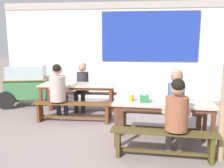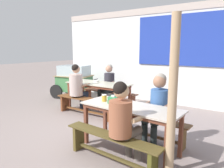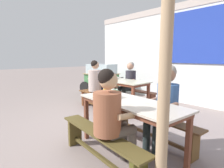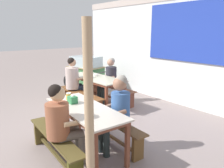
{
  "view_description": "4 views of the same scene",
  "coord_description": "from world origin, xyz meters",
  "px_view_note": "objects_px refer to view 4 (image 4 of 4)",
  "views": [
    {
      "loc": [
        0.65,
        -4.47,
        1.8
      ],
      "look_at": [
        0.1,
        0.67,
        0.87
      ],
      "focal_mm": 37.64,
      "sensor_mm": 36.0,
      "label": 1
    },
    {
      "loc": [
        2.77,
        -3.41,
        1.72
      ],
      "look_at": [
        0.3,
        0.16,
        0.98
      ],
      "focal_mm": 33.44,
      "sensor_mm": 36.0,
      "label": 2
    },
    {
      "loc": [
        2.86,
        -2.34,
        1.41
      ],
      "look_at": [
        0.0,
        0.17,
        0.83
      ],
      "focal_mm": 29.06,
      "sensor_mm": 36.0,
      "label": 3
    },
    {
      "loc": [
        4.05,
        -2.25,
        1.99
      ],
      "look_at": [
        0.42,
        0.65,
        0.87
      ],
      "focal_mm": 35.49,
      "sensor_mm": 36.0,
      "label": 4
    }
  ],
  "objects_px": {
    "bench_far_front": "(80,98)",
    "soup_bowl": "(96,75)",
    "food_cart": "(86,70)",
    "person_near_front": "(62,120)",
    "bench_near_front": "(55,144)",
    "bench_far_back": "(111,91)",
    "person_left_back_turned": "(74,79)",
    "dining_table_near": "(85,112)",
    "wooden_support_post": "(89,111)",
    "person_right_near_table": "(117,108)",
    "person_center_facing": "(109,77)",
    "tissue_box": "(73,100)",
    "dining_table_far": "(96,80)",
    "condiment_jar": "(69,96)",
    "bench_near_back": "(111,127)"
  },
  "relations": [
    {
      "from": "person_right_near_table",
      "to": "person_center_facing",
      "type": "bearing_deg",
      "value": 144.98
    },
    {
      "from": "person_center_facing",
      "to": "person_left_back_turned",
      "type": "height_order",
      "value": "person_left_back_turned"
    },
    {
      "from": "food_cart",
      "to": "tissue_box",
      "type": "bearing_deg",
      "value": -35.33
    },
    {
      "from": "bench_far_front",
      "to": "condiment_jar",
      "type": "height_order",
      "value": "condiment_jar"
    },
    {
      "from": "tissue_box",
      "to": "wooden_support_post",
      "type": "height_order",
      "value": "wooden_support_post"
    },
    {
      "from": "bench_near_front",
      "to": "condiment_jar",
      "type": "bearing_deg",
      "value": 133.99
    },
    {
      "from": "bench_near_back",
      "to": "person_right_near_table",
      "type": "distance_m",
      "value": 0.53
    },
    {
      "from": "person_right_near_table",
      "to": "soup_bowl",
      "type": "xyz_separation_m",
      "value": [
        -2.32,
        1.17,
        0.06
      ]
    },
    {
      "from": "person_left_back_turned",
      "to": "wooden_support_post",
      "type": "distance_m",
      "value": 3.42
    },
    {
      "from": "tissue_box",
      "to": "person_right_near_table",
      "type": "bearing_deg",
      "value": 38.36
    },
    {
      "from": "bench_far_back",
      "to": "bench_near_front",
      "type": "xyz_separation_m",
      "value": [
        1.87,
        -2.59,
        0.0
      ]
    },
    {
      "from": "person_center_facing",
      "to": "tissue_box",
      "type": "bearing_deg",
      "value": -52.16
    },
    {
      "from": "bench_far_front",
      "to": "person_right_near_table",
      "type": "height_order",
      "value": "person_right_near_table"
    },
    {
      "from": "bench_near_back",
      "to": "soup_bowl",
      "type": "bearing_deg",
      "value": 151.98
    },
    {
      "from": "tissue_box",
      "to": "condiment_jar",
      "type": "distance_m",
      "value": 0.23
    },
    {
      "from": "food_cart",
      "to": "tissue_box",
      "type": "relative_size",
      "value": 10.82
    },
    {
      "from": "bench_far_back",
      "to": "person_left_back_turned",
      "type": "xyz_separation_m",
      "value": [
        -0.31,
        -1.02,
        0.45
      ]
    },
    {
      "from": "person_right_near_table",
      "to": "wooden_support_post",
      "type": "relative_size",
      "value": 0.61
    },
    {
      "from": "dining_table_far",
      "to": "tissue_box",
      "type": "distance_m",
      "value": 2.22
    },
    {
      "from": "dining_table_near",
      "to": "person_left_back_turned",
      "type": "height_order",
      "value": "person_left_back_turned"
    },
    {
      "from": "dining_table_near",
      "to": "person_center_facing",
      "type": "bearing_deg",
      "value": 133.68
    },
    {
      "from": "bench_far_back",
      "to": "soup_bowl",
      "type": "distance_m",
      "value": 0.68
    },
    {
      "from": "person_left_back_turned",
      "to": "food_cart",
      "type": "bearing_deg",
      "value": 137.93
    },
    {
      "from": "dining_table_near",
      "to": "person_center_facing",
      "type": "xyz_separation_m",
      "value": [
        -1.89,
        1.98,
        0.01
      ]
    },
    {
      "from": "person_center_facing",
      "to": "dining_table_near",
      "type": "bearing_deg",
      "value": -46.32
    },
    {
      "from": "bench_near_back",
      "to": "person_left_back_turned",
      "type": "bearing_deg",
      "value": 167.14
    },
    {
      "from": "bench_far_front",
      "to": "condiment_jar",
      "type": "bearing_deg",
      "value": -36.65
    },
    {
      "from": "bench_far_front",
      "to": "condiment_jar",
      "type": "xyz_separation_m",
      "value": [
        1.33,
        -0.99,
        0.54
      ]
    },
    {
      "from": "person_center_facing",
      "to": "soup_bowl",
      "type": "bearing_deg",
      "value": -109.77
    },
    {
      "from": "soup_bowl",
      "to": "dining_table_near",
      "type": "bearing_deg",
      "value": -38.73
    },
    {
      "from": "tissue_box",
      "to": "wooden_support_post",
      "type": "bearing_deg",
      "value": -19.51
    },
    {
      "from": "bench_far_front",
      "to": "food_cart",
      "type": "distance_m",
      "value": 2.13
    },
    {
      "from": "food_cart",
      "to": "person_left_back_turned",
      "type": "relative_size",
      "value": 1.24
    },
    {
      "from": "dining_table_near",
      "to": "bench_near_front",
      "type": "relative_size",
      "value": 1.05
    },
    {
      "from": "soup_bowl",
      "to": "person_center_facing",
      "type": "bearing_deg",
      "value": 70.23
    },
    {
      "from": "person_near_front",
      "to": "bench_near_front",
      "type": "bearing_deg",
      "value": -164.84
    },
    {
      "from": "bench_far_front",
      "to": "food_cart",
      "type": "relative_size",
      "value": 1.11
    },
    {
      "from": "dining_table_far",
      "to": "dining_table_near",
      "type": "bearing_deg",
      "value": -38.93
    },
    {
      "from": "person_near_front",
      "to": "person_center_facing",
      "type": "bearing_deg",
      "value": 129.71
    },
    {
      "from": "bench_far_back",
      "to": "bench_far_front",
      "type": "bearing_deg",
      "value": -88.66
    },
    {
      "from": "bench_far_back",
      "to": "bench_near_front",
      "type": "relative_size",
      "value": 1.12
    },
    {
      "from": "person_right_near_table",
      "to": "dining_table_near",
      "type": "bearing_deg",
      "value": -123.19
    },
    {
      "from": "bench_far_back",
      "to": "tissue_box",
      "type": "bearing_deg",
      "value": -52.99
    },
    {
      "from": "person_left_back_turned",
      "to": "soup_bowl",
      "type": "bearing_deg",
      "value": 71.39
    },
    {
      "from": "food_cart",
      "to": "person_right_near_table",
      "type": "distance_m",
      "value": 4.26
    },
    {
      "from": "bench_far_front",
      "to": "bench_near_back",
      "type": "distance_m",
      "value": 1.96
    },
    {
      "from": "bench_far_front",
      "to": "food_cart",
      "type": "height_order",
      "value": "food_cart"
    },
    {
      "from": "bench_far_front",
      "to": "person_center_facing",
      "type": "relative_size",
      "value": 1.43
    },
    {
      "from": "bench_far_front",
      "to": "soup_bowl",
      "type": "xyz_separation_m",
      "value": [
        -0.14,
        0.62,
        0.5
      ]
    },
    {
      "from": "bench_near_back",
      "to": "food_cart",
      "type": "distance_m",
      "value": 4.0
    }
  ]
}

